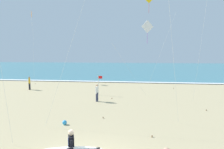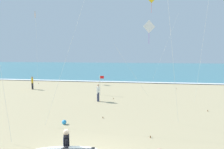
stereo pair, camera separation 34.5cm
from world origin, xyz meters
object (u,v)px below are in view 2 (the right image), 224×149
Objects in this scene: kite_diamond_ivory_high at (148,29)px; bystander_yellow_top at (32,83)px; surfer_trailing at (67,149)px; beach_ball at (64,122)px; kite_diamond_golden_extra at (152,1)px; lifeguard_flag at (100,83)px; kite_diamond_amber_far at (35,18)px; bystander_white_top at (98,93)px.

kite_diamond_ivory_high reaches higher than bystander_yellow_top.
surfer_trailing is 5.59m from beach_ball.
surfer_trailing is at bearing -100.79° from kite_diamond_golden_extra.
surfer_trailing is 14.04m from lifeguard_flag.
bystander_yellow_top is (-13.72, 2.16, -5.94)m from kite_diamond_ivory_high.
kite_diamond_amber_far is (-14.05, 23.30, 8.82)m from surfer_trailing.
lifeguard_flag is (-1.75, 13.93, 0.22)m from surfer_trailing.
kite_diamond_golden_extra reaches higher than bystander_white_top.
lifeguard_flag is at bearing -136.26° from kite_diamond_golden_extra.
beach_ball is (-0.43, -8.86, -1.13)m from lifeguard_flag.
kite_diamond_amber_far is at bearing 123.08° from beach_ball.
beach_ball is at bearing -97.33° from bystander_white_top.
kite_diamond_amber_far is at bearing 166.58° from kite_diamond_golden_extra.
lifeguard_flag is at bearing 97.46° from bystander_white_top.
bystander_white_top reaches higher than beach_ball.
bystander_white_top is (-1.39, 11.18, -0.24)m from surfer_trailing.
kite_diamond_amber_far is 6.87× the size of bystander_white_top.
kite_diamond_ivory_high is at bearing 30.61° from bystander_white_top.
kite_diamond_amber_far is 19.81m from kite_diamond_ivory_high.
kite_diamond_ivory_high is (17.12, -9.48, -3.11)m from kite_diamond_amber_far.
kite_diamond_golden_extra is 5.57× the size of lifeguard_flag.
beach_ball is at bearing -52.14° from bystander_yellow_top.
bystander_white_top is at bearing 97.06° from surfer_trailing.
lifeguard_flag is 7.50× the size of beach_ball.
beach_ball is at bearing -120.92° from kite_diamond_ivory_high.
kite_diamond_golden_extra is at bearing -13.42° from kite_diamond_amber_far.
kite_diamond_amber_far reaches higher than bystander_white_top.
kite_diamond_golden_extra reaches higher than surfer_trailing.
bystander_yellow_top is (-10.65, 15.97, -0.24)m from surfer_trailing.
bystander_white_top is 5.68× the size of beach_ball.
bystander_white_top is 2.81m from lifeguard_flag.
bystander_yellow_top is at bearing -65.13° from kite_diamond_amber_far.
surfer_trailing is 7.96× the size of beach_ball.
bystander_white_top and bystander_yellow_top have the same top height.
kite_diamond_amber_far is 17.69m from lifeguard_flag.
kite_diamond_amber_far is 1.43× the size of kite_diamond_ivory_high.
kite_diamond_amber_far is at bearing 121.09° from surfer_trailing.
bystander_white_top is (12.66, -12.12, -9.06)m from kite_diamond_amber_far.
bystander_yellow_top is 0.76× the size of lifeguard_flag.
kite_diamond_golden_extra is at bearing 12.27° from bystander_yellow_top.
bystander_yellow_top is at bearing 123.69° from surfer_trailing.
bystander_yellow_top is at bearing 127.86° from beach_ball.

